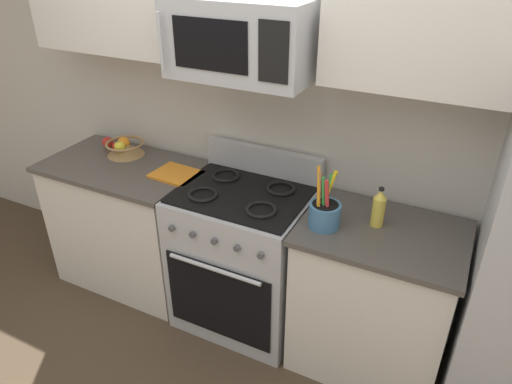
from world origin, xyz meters
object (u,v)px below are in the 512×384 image
apple_loose (108,142)px  cutting_board (177,174)px  range_oven (244,256)px  microwave (243,38)px  bottle_oil (379,208)px  fruit_basket (124,147)px  utensil_crock (324,213)px

apple_loose → cutting_board: (0.67, -0.14, -0.03)m
range_oven → apple_loose: (-1.15, 0.17, 0.47)m
microwave → bottle_oil: 1.08m
apple_loose → bottle_oil: (1.91, -0.14, 0.06)m
range_oven → apple_loose: bearing=171.5°
range_oven → fruit_basket: size_ratio=4.30×
fruit_basket → cutting_board: fruit_basket is taller
cutting_board → bottle_oil: 1.24m
utensil_crock → apple_loose: utensil_crock is taller
apple_loose → bottle_oil: size_ratio=0.35×
utensil_crock → cutting_board: (-0.99, 0.12, -0.07)m
range_oven → microwave: 1.30m
microwave → utensil_crock: bearing=-13.1°
cutting_board → fruit_basket: bearing=168.3°
utensil_crock → cutting_board: 1.00m
fruit_basket → apple_loose: (-0.18, 0.04, -0.01)m
range_oven → utensil_crock: 0.74m
utensil_crock → microwave: bearing=166.9°
microwave → cutting_board: 0.98m
cutting_board → apple_loose: bearing=168.2°
bottle_oil → apple_loose: bearing=175.8°
utensil_crock → fruit_basket: bearing=171.4°
apple_loose → microwave: bearing=-7.1°
utensil_crock → apple_loose: size_ratio=4.27×
fruit_basket → cutting_board: 0.50m
range_oven → bottle_oil: 0.93m
fruit_basket → utensil_crock: bearing=-8.6°
range_oven → bottle_oil: size_ratio=4.99×
utensil_crock → bottle_oil: bearing=27.6°
apple_loose → cutting_board: bearing=-11.8°
apple_loose → range_oven: bearing=-8.5°
range_oven → cutting_board: (-0.48, 0.03, 0.44)m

